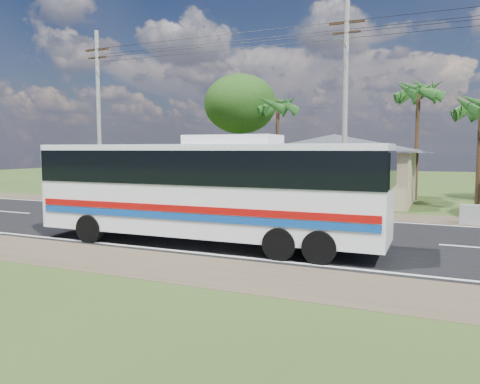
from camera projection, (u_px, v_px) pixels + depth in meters
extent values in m
plane|color=#2F4619|center=(241.00, 230.00, 19.80)|extent=(120.00, 120.00, 0.00)
cube|color=black|center=(241.00, 230.00, 19.80)|extent=(120.00, 10.00, 0.02)
cube|color=brown|center=(288.00, 211.00, 25.71)|extent=(120.00, 3.00, 0.01)
cube|color=brown|center=(152.00, 264.00, 13.88)|extent=(120.00, 3.00, 0.01)
cube|color=silver|center=(277.00, 215.00, 24.07)|extent=(120.00, 0.15, 0.01)
cube|color=silver|center=(183.00, 251.00, 15.52)|extent=(120.00, 0.15, 0.01)
cube|color=silver|center=(241.00, 229.00, 19.79)|extent=(120.00, 0.15, 0.01)
cube|color=tan|center=(333.00, 176.00, 31.08)|extent=(10.00, 8.00, 3.20)
cube|color=#4C4F54|center=(334.00, 152.00, 30.93)|extent=(10.60, 8.60, 0.10)
pyramid|color=#4C4F54|center=(334.00, 134.00, 30.82)|extent=(12.40, 10.00, 1.20)
cube|color=black|center=(270.00, 177.00, 28.62)|extent=(1.20, 0.08, 1.20)
cube|color=black|center=(318.00, 178.00, 27.41)|extent=(1.20, 0.08, 1.20)
cube|color=black|center=(370.00, 180.00, 26.20)|extent=(1.20, 0.08, 1.20)
cylinder|color=#9E9E99|center=(99.00, 117.00, 30.47)|extent=(0.26, 0.26, 11.00)
cube|color=#3A2515|center=(97.00, 50.00, 30.07)|extent=(1.80, 0.12, 0.12)
cube|color=#3A2515|center=(97.00, 58.00, 30.12)|extent=(1.40, 0.10, 0.10)
cylinder|color=#9E9E99|center=(345.00, 108.00, 24.00)|extent=(0.26, 0.26, 11.00)
cube|color=#3A2515|center=(347.00, 22.00, 23.60)|extent=(1.80, 0.12, 0.12)
cube|color=#3A2515|center=(347.00, 32.00, 23.65)|extent=(1.40, 0.10, 0.10)
cylinder|color=gray|center=(342.00, 43.00, 22.80)|extent=(0.08, 2.00, 0.08)
cube|color=gray|center=(338.00, 38.00, 21.89)|extent=(0.50, 0.18, 0.12)
cylinder|color=black|center=(207.00, 41.00, 26.86)|extent=(16.00, 0.02, 0.02)
cylinder|color=#47301E|center=(479.00, 157.00, 25.69)|extent=(0.28, 0.28, 6.00)
cylinder|color=#47301E|center=(417.00, 144.00, 31.13)|extent=(0.28, 0.28, 7.50)
cylinder|color=#47301E|center=(277.00, 148.00, 35.66)|extent=(0.28, 0.28, 7.00)
cylinder|color=#47301E|center=(240.00, 154.00, 39.14)|extent=(0.50, 0.50, 5.95)
ellipsoid|color=#193D10|center=(240.00, 104.00, 38.76)|extent=(6.00, 6.00, 4.92)
cube|color=white|center=(206.00, 189.00, 16.43)|extent=(12.49, 2.86, 3.11)
cube|color=black|center=(206.00, 167.00, 16.36)|extent=(12.54, 2.92, 1.14)
cube|color=black|center=(68.00, 174.00, 18.79)|extent=(0.18, 2.39, 1.87)
cube|color=#A20A0A|center=(188.00, 209.00, 15.28)|extent=(12.23, 0.31, 0.23)
cube|color=#0E419D|center=(188.00, 217.00, 15.30)|extent=(12.23, 0.31, 0.23)
cube|color=white|center=(233.00, 140.00, 15.88)|extent=(3.14, 1.72, 0.31)
cylinder|color=black|center=(90.00, 229.00, 17.07)|extent=(1.04, 0.39, 1.04)
cylinder|color=black|center=(130.00, 220.00, 19.26)|extent=(1.04, 0.39, 1.04)
cylinder|color=black|center=(280.00, 244.00, 14.28)|extent=(1.04, 0.39, 1.04)
cylinder|color=black|center=(300.00, 231.00, 16.47)|extent=(1.04, 0.39, 1.04)
cylinder|color=black|center=(320.00, 247.00, 13.80)|extent=(1.04, 0.39, 1.04)
cylinder|color=black|center=(336.00, 234.00, 15.99)|extent=(1.04, 0.39, 1.04)
imported|color=black|center=(291.00, 204.00, 25.65)|extent=(1.64, 1.05, 0.81)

